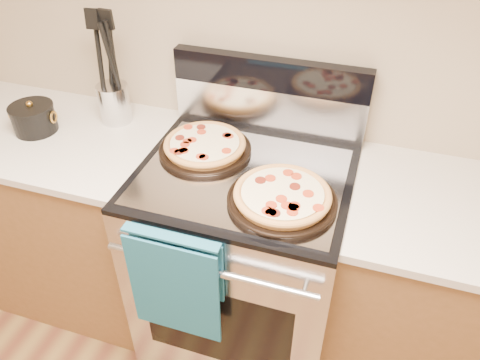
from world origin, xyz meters
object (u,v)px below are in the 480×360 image
(range_body, at_px, (244,262))
(pepperoni_pizza_front, at_px, (282,197))
(utensil_crock, at_px, (115,103))
(saucepan, at_px, (34,119))
(pepperoni_pizza_back, at_px, (205,146))

(range_body, xyz_separation_m, pepperoni_pizza_front, (0.17, -0.13, 0.50))
(utensil_crock, height_order, saucepan, utensil_crock)
(utensil_crock, bearing_deg, pepperoni_pizza_back, -15.79)
(pepperoni_pizza_front, distance_m, utensil_crock, 0.86)
(range_body, height_order, utensil_crock, utensil_crock)
(range_body, height_order, pepperoni_pizza_front, pepperoni_pizza_front)
(range_body, bearing_deg, saucepan, 178.59)
(range_body, xyz_separation_m, pepperoni_pizza_back, (-0.18, 0.07, 0.50))
(saucepan, bearing_deg, pepperoni_pizza_back, 3.82)
(range_body, relative_size, pepperoni_pizza_back, 2.63)
(pepperoni_pizza_back, distance_m, utensil_crock, 0.47)
(range_body, relative_size, pepperoni_pizza_front, 2.54)
(utensil_crock, bearing_deg, pepperoni_pizza_front, -22.37)
(pepperoni_pizza_back, relative_size, pepperoni_pizza_front, 0.97)
(pepperoni_pizza_back, xyz_separation_m, pepperoni_pizza_front, (0.35, -0.20, 0.00))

